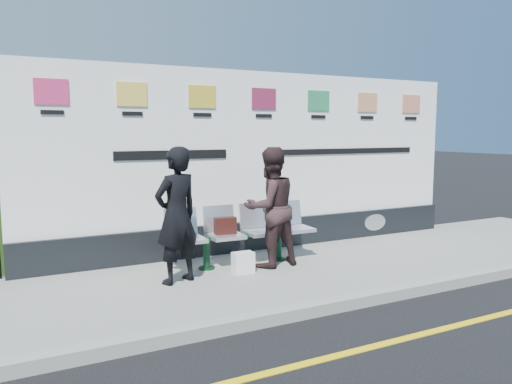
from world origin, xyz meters
The scene contains 10 objects.
ground centered at (0.00, 0.00, 0.00)m, with size 80.00×80.00×0.00m, color black.
pavement centered at (0.00, 2.50, 0.06)m, with size 14.00×3.00×0.12m, color gray.
kerb centered at (0.00, 1.00, 0.07)m, with size 14.00×0.18×0.14m, color gray.
yellow_line centered at (0.00, 0.00, 0.00)m, with size 14.00×0.10×0.01m, color yellow.
billboard centered at (0.50, 3.85, 1.42)m, with size 8.00×0.30×3.00m.
bench centered at (-0.25, 3.01, 0.37)m, with size 2.30×0.59×0.49m, color silver, non-canonical shape.
woman_left centered at (-1.44, 2.58, 1.03)m, with size 0.66×0.43×1.82m, color black.
woman_right centered at (0.06, 2.74, 1.01)m, with size 0.87×0.68×1.78m, color #312021.
handbag_brown centered at (-0.55, 3.02, 0.74)m, with size 0.32×0.14×0.25m, color black.
carrier_bag_white centered at (-0.47, 2.58, 0.27)m, with size 0.30×0.18×0.30m, color white.
Camera 1 is at (-3.50, -3.66, 2.12)m, focal length 35.00 mm.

